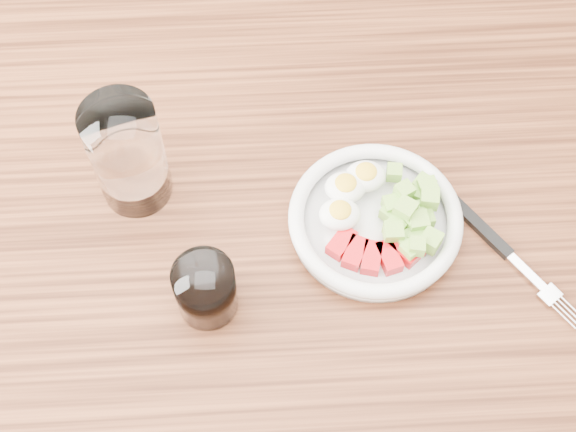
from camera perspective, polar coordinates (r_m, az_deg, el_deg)
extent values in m
plane|color=brown|center=(1.67, 0.37, -13.56)|extent=(4.00, 4.00, 0.00)
cube|color=brown|center=(0.96, 0.63, -1.92)|extent=(1.50, 0.90, 0.04)
cylinder|color=white|center=(0.95, 6.16, -0.58)|extent=(0.20, 0.20, 0.01)
torus|color=white|center=(0.94, 6.25, -0.15)|extent=(0.20, 0.20, 0.02)
cube|color=red|center=(0.92, 3.83, -1.92)|extent=(0.04, 0.04, 0.02)
cube|color=red|center=(0.92, 4.78, -2.64)|extent=(0.03, 0.04, 0.02)
cube|color=red|center=(0.91, 5.96, -2.99)|extent=(0.03, 0.04, 0.02)
cube|color=red|center=(0.92, 7.18, -2.93)|extent=(0.03, 0.04, 0.02)
cube|color=red|center=(0.92, 8.25, -2.45)|extent=(0.04, 0.04, 0.02)
cube|color=red|center=(0.93, 9.00, -1.65)|extent=(0.04, 0.04, 0.02)
ellipsoid|color=white|center=(0.94, 4.09, 2.04)|extent=(0.05, 0.04, 0.03)
ellipsoid|color=yellow|center=(0.93, 4.13, 2.37)|extent=(0.03, 0.03, 0.01)
ellipsoid|color=white|center=(0.95, 5.53, 2.83)|extent=(0.05, 0.04, 0.03)
ellipsoid|color=yellow|center=(0.94, 5.59, 3.16)|extent=(0.03, 0.03, 0.01)
ellipsoid|color=white|center=(0.92, 3.70, 0.12)|extent=(0.05, 0.04, 0.03)
ellipsoid|color=yellow|center=(0.92, 3.74, 0.43)|extent=(0.03, 0.03, 0.01)
cube|color=#91BD49|center=(0.93, 8.85, -0.48)|extent=(0.02, 0.02, 0.02)
cube|color=#91BD49|center=(0.95, 9.86, 1.94)|extent=(0.02, 0.02, 0.02)
cube|color=#91BD49|center=(0.93, 7.61, -0.81)|extent=(0.03, 0.03, 0.02)
cube|color=#91BD49|center=(0.92, 8.38, -1.83)|extent=(0.03, 0.03, 0.02)
cube|color=#91BD49|center=(0.94, 8.27, 1.75)|extent=(0.03, 0.03, 0.02)
cube|color=#91BD49|center=(0.96, 7.56, 3.09)|extent=(0.02, 0.02, 0.02)
cube|color=#91BD49|center=(0.94, 7.17, 0.24)|extent=(0.02, 0.02, 0.02)
cube|color=#91BD49|center=(0.93, 9.22, -0.46)|extent=(0.02, 0.02, 0.02)
cube|color=#91BD49|center=(0.96, 9.59, 2.08)|extent=(0.03, 0.03, 0.02)
cube|color=#91BD49|center=(0.93, 10.02, 1.23)|extent=(0.02, 0.02, 0.02)
cube|color=#91BD49|center=(0.95, 9.25, 1.53)|extent=(0.03, 0.03, 0.02)
cube|color=#91BD49|center=(0.94, 7.41, 0.74)|extent=(0.02, 0.02, 0.02)
cube|color=#91BD49|center=(0.91, 8.69, -2.42)|extent=(0.03, 0.03, 0.02)
cube|color=#91BD49|center=(0.94, 9.77, -0.22)|extent=(0.02, 0.02, 0.02)
cube|color=#91BD49|center=(0.92, 10.10, -1.74)|extent=(0.03, 0.03, 0.02)
cube|color=#91BD49|center=(0.92, 8.33, 0.44)|extent=(0.03, 0.03, 0.02)
cube|color=#91BD49|center=(0.92, 7.50, -1.20)|extent=(0.02, 0.02, 0.02)
cube|color=#91BD49|center=(0.93, 9.14, -1.44)|extent=(0.03, 0.03, 0.02)
cube|color=#91BD49|center=(0.94, 8.99, 0.24)|extent=(0.02, 0.02, 0.02)
cube|color=#91BD49|center=(0.92, 10.12, -1.73)|extent=(0.03, 0.03, 0.02)
cube|color=#91BD49|center=(0.91, 9.17, -2.14)|extent=(0.02, 0.02, 0.02)
cube|color=#91BD49|center=(0.94, 8.65, -0.42)|extent=(0.02, 0.02, 0.02)
cube|color=black|center=(0.97, 13.42, -0.68)|extent=(0.07, 0.09, 0.01)
cube|color=silver|center=(0.96, 16.70, -3.93)|extent=(0.04, 0.05, 0.00)
cube|color=silver|center=(0.95, 18.13, -5.34)|extent=(0.03, 0.03, 0.00)
cylinder|color=silver|center=(0.95, 18.99, -6.79)|extent=(0.02, 0.03, 0.00)
cylinder|color=silver|center=(0.95, 19.20, -6.59)|extent=(0.02, 0.03, 0.00)
cylinder|color=silver|center=(0.95, 19.40, -6.40)|extent=(0.02, 0.03, 0.00)
cylinder|color=silver|center=(0.96, 19.60, -6.21)|extent=(0.02, 0.03, 0.00)
cylinder|color=white|center=(0.93, -11.33, 4.30)|extent=(0.08, 0.08, 0.15)
cylinder|color=white|center=(0.88, -5.89, -5.21)|extent=(0.07, 0.07, 0.08)
cylinder|color=black|center=(0.88, -5.88, -5.26)|extent=(0.06, 0.06, 0.07)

